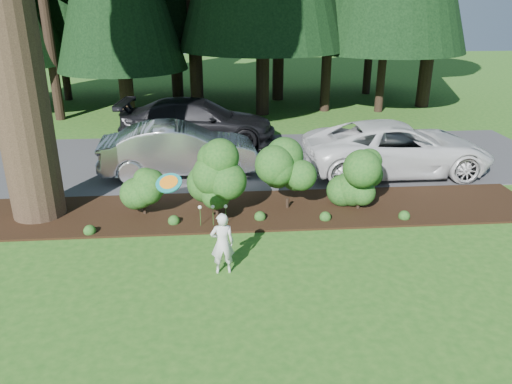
% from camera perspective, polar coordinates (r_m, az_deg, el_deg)
% --- Properties ---
extents(ground, '(80.00, 80.00, 0.00)m').
position_cam_1_polar(ground, '(9.83, -3.05, -9.98)').
color(ground, '#245919').
rests_on(ground, ground).
extents(mulch_bed, '(16.00, 2.50, 0.05)m').
position_cam_1_polar(mulch_bed, '(12.70, -3.55, -2.19)').
color(mulch_bed, black).
rests_on(mulch_bed, ground).
extents(driveway, '(22.00, 6.00, 0.03)m').
position_cam_1_polar(driveway, '(16.68, -3.91, 3.67)').
color(driveway, '#38383A').
rests_on(driveway, ground).
extents(shrub_row, '(6.53, 1.60, 1.61)m').
position_cam_1_polar(shrub_row, '(12.33, -0.04, 1.05)').
color(shrub_row, '#164817').
rests_on(shrub_row, ground).
extents(lily_cluster, '(0.69, 0.09, 0.57)m').
position_cam_1_polar(lily_cluster, '(11.73, -4.96, -1.80)').
color(lily_cluster, '#164817').
rests_on(lily_cluster, ground).
extents(car_silver_wagon, '(4.81, 1.96, 1.55)m').
position_cam_1_polar(car_silver_wagon, '(15.24, -8.75, 4.83)').
color(car_silver_wagon, silver).
rests_on(car_silver_wagon, driveway).
extents(car_white_suv, '(5.66, 2.65, 1.57)m').
position_cam_1_polar(car_white_suv, '(15.79, 15.85, 4.88)').
color(car_white_suv, silver).
rests_on(car_white_suv, driveway).
extents(car_dark_suv, '(5.81, 2.81, 1.63)m').
position_cam_1_polar(car_dark_suv, '(18.40, -6.67, 7.98)').
color(car_dark_suv, black).
rests_on(car_dark_suv, driveway).
extents(child, '(0.48, 0.33, 1.28)m').
position_cam_1_polar(child, '(9.78, -3.86, -5.87)').
color(child, silver).
rests_on(child, ground).
extents(frisbee, '(0.53, 0.47, 0.30)m').
position_cam_1_polar(frisbee, '(9.68, -9.93, 1.05)').
color(frisbee, '#177E7C').
rests_on(frisbee, ground).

